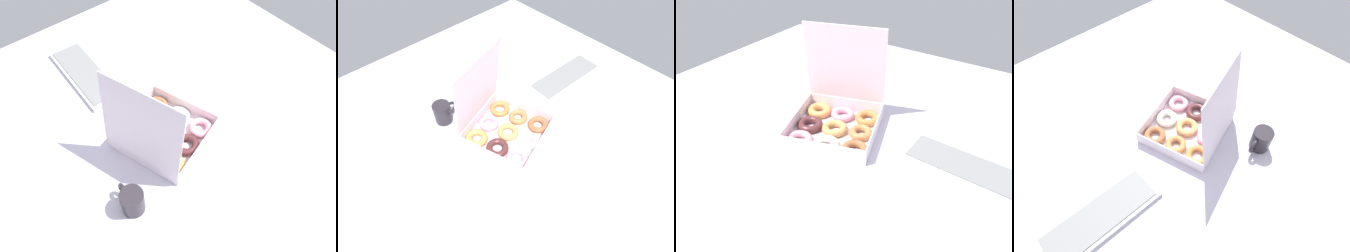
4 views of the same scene
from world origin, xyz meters
TOP-DOWN VIEW (x-y plane):
  - ground_plane at (0.00, 0.00)cm, footprint 180.00×180.00cm
  - donut_box at (0.83, 3.51)cm, footprint 38.20×38.33cm
  - keyboard at (48.91, 8.17)cm, footprint 42.33×16.91cm
  - coffee_mug at (-13.70, 27.77)cm, footprint 11.56×7.83cm
  - paper_napkin at (18.45, -25.05)cm, footprint 16.11×15.03cm

SIDE VIEW (x-z plane):
  - ground_plane at x=0.00cm, z-range -2.00..0.00cm
  - paper_napkin at x=18.45cm, z-range 0.00..0.15cm
  - keyboard at x=48.91cm, z-range -0.04..2.16cm
  - donut_box at x=0.83cm, z-range -14.11..22.25cm
  - coffee_mug at x=-13.70cm, z-range 0.13..9.93cm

